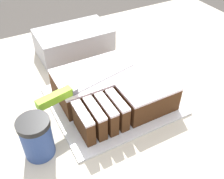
# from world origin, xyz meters

# --- Properties ---
(countertop) EXTENTS (1.40, 1.10, 0.88)m
(countertop) POSITION_xyz_m (0.00, 0.00, 0.44)
(countertop) COLOR beige
(countertop) RESTS_ON ground_plane
(cake_board) EXTENTS (0.34, 0.31, 0.01)m
(cake_board) POSITION_xyz_m (-0.07, 0.01, 0.88)
(cake_board) COLOR silver
(cake_board) RESTS_ON countertop
(cake) EXTENTS (0.29, 0.25, 0.08)m
(cake) POSITION_xyz_m (-0.07, 0.02, 0.92)
(cake) COLOR #472814
(cake) RESTS_ON cake_board
(knife) EXTENTS (0.31, 0.09, 0.02)m
(knife) POSITION_xyz_m (-0.19, 0.01, 0.97)
(knife) COLOR silver
(knife) RESTS_ON cake
(coffee_cup) EXTENTS (0.08, 0.08, 0.11)m
(coffee_cup) POSITION_xyz_m (-0.31, -0.07, 0.94)
(coffee_cup) COLOR #334C8C
(coffee_cup) RESTS_ON countertop
(storage_box) EXTENTS (0.26, 0.16, 0.09)m
(storage_box) POSITION_xyz_m (-0.06, 0.32, 0.93)
(storage_box) COLOR #B2B2B7
(storage_box) RESTS_ON countertop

